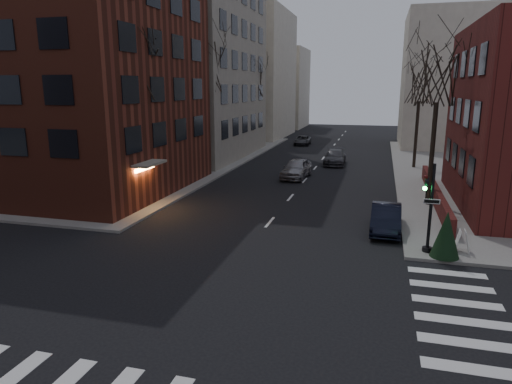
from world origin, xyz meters
TOP-DOWN VIEW (x-y plane):
  - ground at (0.00, 0.00)m, footprint 160.00×160.00m
  - sidewalk_far_left at (-29.00, 30.00)m, footprint 44.00×44.00m
  - building_left_brick at (-15.50, 16.50)m, footprint 15.00×15.00m
  - building_left_tan at (-17.00, 34.00)m, footprint 18.00×18.00m
  - low_wall_right at (9.30, 19.00)m, footprint 0.35×16.00m
  - building_distant_la at (-15.00, 55.00)m, footprint 14.00×16.00m
  - building_distant_ra at (15.00, 50.00)m, footprint 14.00×14.00m
  - building_distant_lb at (-13.00, 72.00)m, footprint 10.00×12.00m
  - traffic_signal at (7.94, 8.99)m, footprint 0.76×0.44m
  - tree_left_a at (-8.80, 14.00)m, footprint 4.18×4.18m
  - tree_left_b at (-8.80, 26.00)m, footprint 4.40×4.40m
  - tree_left_c at (-8.80, 40.00)m, footprint 3.96×3.96m
  - tree_right_a at (8.80, 18.00)m, footprint 3.96×3.96m
  - tree_right_b at (8.80, 32.00)m, footprint 3.74×3.74m
  - streetlamp_near at (-8.20, 22.00)m, footprint 0.36×0.36m
  - streetlamp_far at (-8.20, 42.00)m, footprint 0.36×0.36m
  - parked_sedan at (6.20, 12.01)m, footprint 1.55×4.29m
  - car_lane_silver at (-0.84, 24.86)m, footprint 2.25×4.81m
  - car_lane_gray at (1.55, 32.46)m, footprint 2.11×4.90m
  - car_lane_far at (-4.01, 46.66)m, footprint 2.12×4.27m
  - sandwich_board at (9.48, 9.39)m, footprint 0.46×0.64m
  - evergreen_shrub at (8.66, 8.50)m, footprint 1.48×1.48m

SIDE VIEW (x-z plane):
  - ground at x=0.00m, z-range 0.00..0.00m
  - sidewalk_far_left at x=-29.00m, z-range 0.00..0.15m
  - car_lane_far at x=-4.01m, z-range 0.00..1.16m
  - low_wall_right at x=9.30m, z-range 0.15..1.15m
  - sandwich_board at x=9.48m, z-range 0.15..1.15m
  - car_lane_gray at x=1.55m, z-range 0.00..1.41m
  - parked_sedan at x=6.20m, z-range 0.00..1.41m
  - car_lane_silver at x=-0.84m, z-range 0.00..1.59m
  - evergreen_shrub at x=8.66m, z-range 0.15..2.19m
  - traffic_signal at x=7.94m, z-range -0.09..3.91m
  - streetlamp_near at x=-8.20m, z-range 1.10..7.38m
  - streetlamp_far at x=-8.20m, z-range 1.10..7.38m
  - building_distant_lb at x=-13.00m, z-range 0.00..14.00m
  - tree_right_b at x=8.80m, z-range 3.00..12.18m
  - building_distant_ra at x=15.00m, z-range 0.00..16.00m
  - tree_left_c at x=-8.80m, z-range 3.17..12.89m
  - tree_right_a at x=8.80m, z-range 3.17..12.89m
  - tree_left_a at x=-8.80m, z-range 3.34..13.60m
  - tree_left_b at x=-8.80m, z-range 3.51..14.31m
  - building_left_brick at x=-15.50m, z-range 0.00..18.00m
  - building_distant_la at x=-15.00m, z-range 0.00..18.00m
  - building_left_tan at x=-17.00m, z-range 0.00..28.00m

